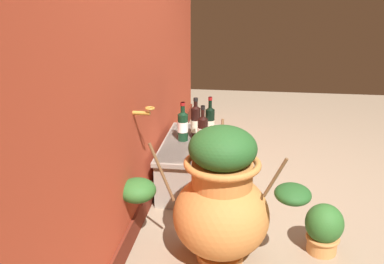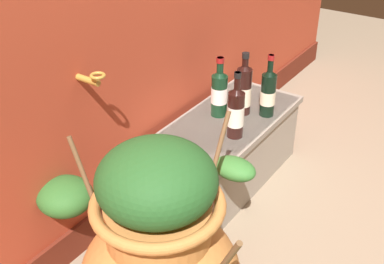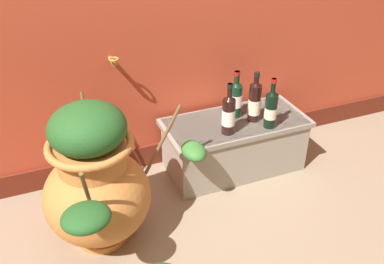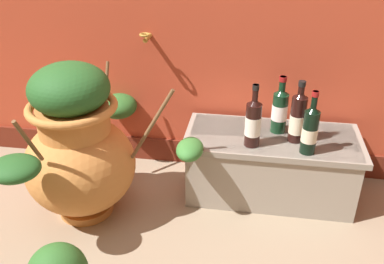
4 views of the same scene
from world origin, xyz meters
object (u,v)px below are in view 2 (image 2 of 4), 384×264
wine_bottle_back (268,91)px  wine_bottle_left (244,89)px  wine_bottle_middle (219,91)px  wine_bottle_right (236,111)px  terracotta_urn (159,256)px

wine_bottle_back → wine_bottle_left: bearing=115.4°
wine_bottle_left → wine_bottle_middle: size_ratio=1.05×
wine_bottle_middle → wine_bottle_back: bearing=-55.4°
wine_bottle_middle → wine_bottle_right: 0.20m
wine_bottle_left → wine_bottle_back: size_ratio=1.01×
wine_bottle_left → wine_bottle_back: wine_bottle_left is taller
wine_bottle_right → wine_bottle_left: bearing=20.2°
terracotta_urn → wine_bottle_middle: terracotta_urn is taller
terracotta_urn → wine_bottle_right: terracotta_urn is taller
terracotta_urn → wine_bottle_back: terracotta_urn is taller
wine_bottle_right → wine_bottle_back: size_ratio=1.01×
wine_bottle_middle → wine_bottle_right: size_ratio=0.95×
wine_bottle_middle → wine_bottle_back: size_ratio=0.96×
wine_bottle_right → wine_bottle_back: wine_bottle_right is taller
terracotta_urn → wine_bottle_middle: size_ratio=3.49×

